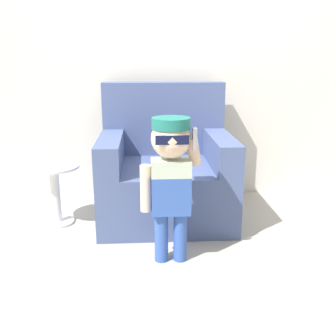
% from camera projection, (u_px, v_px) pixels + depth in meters
% --- Properties ---
extents(ground_plane, '(10.00, 10.00, 0.00)m').
position_uv_depth(ground_plane, '(182.00, 216.00, 3.25)').
color(ground_plane, '#ADA89E').
extents(wall_back, '(10.00, 0.05, 2.60)m').
position_uv_depth(wall_back, '(177.00, 54.00, 3.49)').
color(wall_back, silver).
rests_on(wall_back, ground_plane).
extents(armchair, '(1.03, 0.95, 1.07)m').
position_uv_depth(armchair, '(165.00, 172.00, 3.22)').
color(armchair, '#475684').
rests_on(armchair, ground_plane).
extents(person_child, '(0.38, 0.28, 0.93)m').
position_uv_depth(person_child, '(171.00, 168.00, 2.39)').
color(person_child, '#3356AD').
rests_on(person_child, ground_plane).
extents(side_table, '(0.39, 0.39, 0.47)m').
position_uv_depth(side_table, '(55.00, 189.00, 3.05)').
color(side_table, white).
rests_on(side_table, ground_plane).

